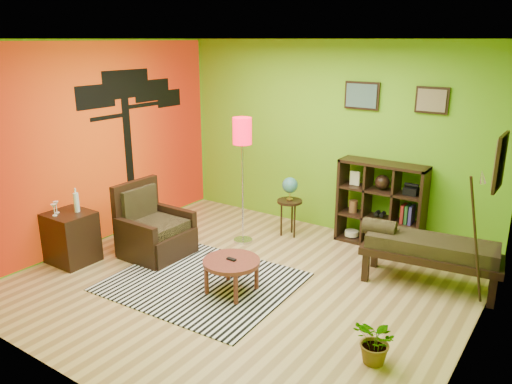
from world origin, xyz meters
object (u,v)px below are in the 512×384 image
Objects in this scene: armchair at (153,233)px; potted_plant at (377,347)px; floor_lamp at (242,143)px; coffee_table at (232,264)px; cube_shelf at (381,205)px; globe_table at (290,192)px; side_cabinet at (71,237)px; bench at (427,248)px.

armchair is 2.21× the size of potted_plant.
floor_lamp is 3.35m from potted_plant.
cube_shelf is at bearing 68.46° from coffee_table.
armchair is 2.02m from globe_table.
side_cabinet is at bearing -167.08° from coffee_table.
floor_lamp is at bearing -149.82° from cube_shelf.
floor_lamp is at bearing 120.90° from coffee_table.
floor_lamp is 1.49× the size of cube_shelf.
globe_table is 3.16m from potted_plant.
potted_plant is at bearing -10.00° from coffee_table.
armchair is 1.10× the size of globe_table.
side_cabinet is 3.05m from globe_table.
floor_lamp is 2.11m from cube_shelf.
coffee_table is at bearing -111.54° from cube_shelf.
coffee_table is at bearing 170.00° from potted_plant.
armchair reaches higher than globe_table.
side_cabinet reaches higher than armchair.
potted_plant is (0.98, -2.59, -0.43)m from cube_shelf.
floor_lamp reaches higher than potted_plant.
globe_table is at bearing 100.50° from coffee_table.
coffee_table is 0.67× the size of armchair.
floor_lamp is at bearing 148.45° from potted_plant.
bench is at bearing 26.05° from side_cabinet.
bench is (3.99, 1.95, 0.12)m from side_cabinet.
floor_lamp is 1.10× the size of bench.
globe_table is (-0.35, 1.87, 0.33)m from coffee_table.
coffee_table is at bearing -79.50° from globe_table.
armchair reaches higher than potted_plant.
potted_plant is at bearing -9.97° from armchair.
armchair is 3.45m from potted_plant.
cube_shelf reaches higher than armchair.
cube_shelf reaches higher than coffee_table.
floor_lamp is at bearing -126.57° from globe_table.
floor_lamp is 2.73m from bench.
bench is (1.77, 1.44, 0.12)m from coffee_table.
cube_shelf is at bearing 17.61° from globe_table.
globe_table is 1.30m from cube_shelf.
coffee_table is 2.44m from cube_shelf.
floor_lamp is (-0.77, 1.29, 1.10)m from coffee_table.
cube_shelf is (3.11, 2.77, 0.26)m from side_cabinet.
side_cabinet is 0.61× the size of bench.
cube_shelf is at bearing 41.67° from side_cabinet.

